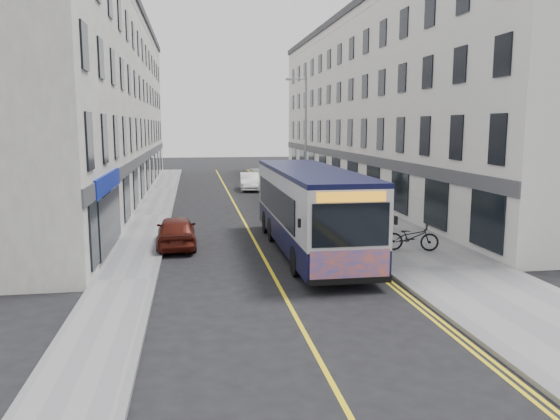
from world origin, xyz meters
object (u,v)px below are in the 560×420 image
object	(u,v)px
pedestrian_far	(330,188)
bicycle	(412,237)
streetlamp	(304,137)
car_maroon	(176,231)
pedestrian_near	(307,192)
city_bus	(309,207)
car_white	(250,181)

from	to	relation	value
pedestrian_far	bicycle	bearing A→B (deg)	-80.53
streetlamp	car_maroon	bearing A→B (deg)	-126.77
streetlamp	car_maroon	distance (m)	13.18
streetlamp	pedestrian_far	size ratio (longest dim) A/B	4.02
pedestrian_near	car_maroon	xyz separation A→B (m)	(-7.96, -11.06, -0.22)
bicycle	pedestrian_far	xyz separation A→B (m)	(0.10, 13.67, 0.43)
city_bus	pedestrian_near	world-z (taller)	city_bus
car_white	pedestrian_far	bearing A→B (deg)	-61.20
pedestrian_near	bicycle	bearing A→B (deg)	-93.20
bicycle	pedestrian_near	size ratio (longest dim) A/B	1.37
city_bus	car_maroon	world-z (taller)	city_bus
bicycle	city_bus	bearing A→B (deg)	91.45
city_bus	car_white	size ratio (longest dim) A/B	2.79
bicycle	car_white	size ratio (longest dim) A/B	0.51
streetlamp	bicycle	xyz separation A→B (m)	(1.80, -12.76, -3.70)
city_bus	pedestrian_far	xyz separation A→B (m)	(4.10, 12.71, -0.74)
pedestrian_far	car_white	size ratio (longest dim) A/B	0.47
pedestrian_near	car_maroon	world-z (taller)	pedestrian_near
bicycle	car_maroon	xyz separation A→B (m)	(-9.37, 2.63, 0.01)
streetlamp	car_white	distance (m)	10.88
pedestrian_near	car_white	size ratio (longest dim) A/B	0.37
city_bus	bicycle	world-z (taller)	city_bus
pedestrian_near	car_maroon	distance (m)	13.63
streetlamp	car_white	xyz separation A→B (m)	(-2.37, 9.95, -3.69)
city_bus	bicycle	xyz separation A→B (m)	(4.00, -0.96, -1.18)
bicycle	car_maroon	bearing A→B (deg)	89.27
streetlamp	city_bus	bearing A→B (deg)	-100.57
car_white	car_maroon	distance (m)	20.75
city_bus	bicycle	bearing A→B (deg)	-13.53
streetlamp	pedestrian_far	xyz separation A→B (m)	(1.90, 0.91, -3.27)
bicycle	car_white	distance (m)	23.10
streetlamp	bicycle	bearing A→B (deg)	-81.99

